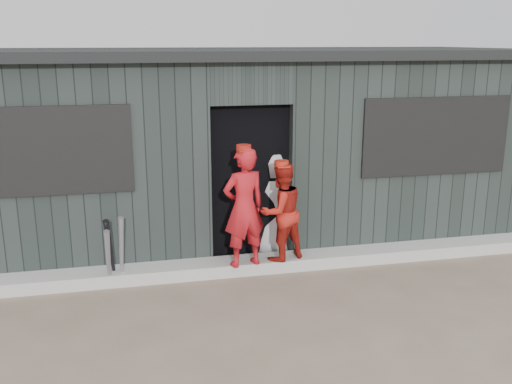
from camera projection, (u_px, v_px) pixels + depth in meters
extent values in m
plane|color=brown|center=(298.00, 344.00, 5.30)|extent=(80.00, 80.00, 0.00)
cube|color=#A8A8A3|center=(256.00, 264.00, 7.00)|extent=(8.00, 0.36, 0.15)
cone|color=#94949C|center=(121.00, 251.00, 6.45)|extent=(0.12, 0.24, 0.85)
cone|color=gray|center=(108.00, 259.00, 6.37)|extent=(0.09, 0.27, 0.74)
cone|color=black|center=(111.00, 251.00, 6.47)|extent=(0.13, 0.34, 0.84)
imported|color=red|center=(244.00, 207.00, 6.61)|extent=(0.59, 0.46, 1.42)
imported|color=#A91E14|center=(281.00, 212.00, 6.83)|extent=(0.71, 0.63, 1.20)
imported|color=#B2B2B2|center=(274.00, 203.00, 7.35)|extent=(0.76, 0.57, 1.41)
cube|color=black|center=(231.00, 149.00, 8.29)|extent=(7.60, 2.70, 2.20)
cube|color=#272E2D|center=(58.00, 175.00, 6.49)|extent=(3.50, 0.20, 2.50)
cube|color=#28302D|center=(419.00, 158.00, 7.43)|extent=(3.50, 0.20, 2.50)
cube|color=#29302F|center=(250.00, 83.00, 6.70)|extent=(1.00, 0.20, 0.50)
cube|color=#272E2C|center=(471.00, 136.00, 9.09)|extent=(0.20, 3.00, 2.50)
cube|color=#282F2D|center=(216.00, 131.00, 9.60)|extent=(8.00, 0.20, 2.50)
cube|color=black|center=(230.00, 53.00, 7.94)|extent=(8.30, 3.30, 0.12)
cube|color=black|center=(40.00, 152.00, 6.27)|extent=(2.00, 0.04, 1.00)
cube|color=black|center=(436.00, 136.00, 7.27)|extent=(2.00, 0.04, 1.00)
cube|color=black|center=(236.00, 153.00, 7.25)|extent=(0.22, 0.22, 0.92)
cube|color=black|center=(243.00, 154.00, 7.43)|extent=(0.24, 0.21, 0.87)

